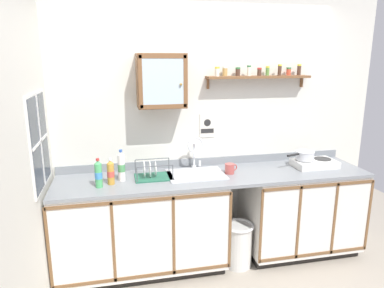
# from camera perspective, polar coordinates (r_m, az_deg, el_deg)

# --- Properties ---
(floor) EXTENTS (6.01, 6.01, 0.00)m
(floor) POSITION_cam_1_polar(r_m,az_deg,el_deg) (3.57, 4.73, -20.23)
(floor) COLOR #9E9384
(floor) RESTS_ON ground
(back_wall) EXTENTS (3.61, 0.07, 2.69)m
(back_wall) POSITION_cam_1_polar(r_m,az_deg,el_deg) (3.59, 2.36, 3.54)
(back_wall) COLOR silver
(back_wall) RESTS_ON ground
(side_wall_left) EXTENTS (0.05, 3.37, 2.69)m
(side_wall_left) POSITION_cam_1_polar(r_m,az_deg,el_deg) (2.66, -25.66, -1.71)
(side_wall_left) COLOR silver
(side_wall_left) RESTS_ON ground
(lower_cabinet_run) EXTENTS (1.56, 0.64, 0.88)m
(lower_cabinet_run) POSITION_cam_1_polar(r_m,az_deg,el_deg) (3.45, -8.19, -13.04)
(lower_cabinet_run) COLOR black
(lower_cabinet_run) RESTS_ON ground
(lower_cabinet_run_right) EXTENTS (1.16, 0.64, 0.88)m
(lower_cabinet_run_right) POSITION_cam_1_polar(r_m,az_deg,el_deg) (3.90, 16.97, -10.27)
(lower_cabinet_run_right) COLOR black
(lower_cabinet_run_right) RESTS_ON ground
(countertop) EXTENTS (2.97, 0.67, 0.03)m
(countertop) POSITION_cam_1_polar(r_m,az_deg,el_deg) (3.39, 3.76, -5.15)
(countertop) COLOR gray
(countertop) RESTS_ON lower_cabinet_run
(backsplash) EXTENTS (2.97, 0.02, 0.08)m
(backsplash) POSITION_cam_1_polar(r_m,az_deg,el_deg) (3.65, 2.44, -2.81)
(backsplash) COLOR gray
(backsplash) RESTS_ON countertop
(sink) EXTENTS (0.54, 0.44, 0.44)m
(sink) POSITION_cam_1_polar(r_m,az_deg,el_deg) (3.38, 0.65, -5.09)
(sink) COLOR silver
(sink) RESTS_ON countertop
(hot_plate_stove) EXTENTS (0.42, 0.27, 0.07)m
(hot_plate_stove) POSITION_cam_1_polar(r_m,az_deg,el_deg) (3.80, 19.16, -2.97)
(hot_plate_stove) COLOR silver
(hot_plate_stove) RESTS_ON countertop
(saucepan) EXTENTS (0.33, 0.19, 0.09)m
(saucepan) POSITION_cam_1_polar(r_m,az_deg,el_deg) (3.74, 17.74, -1.73)
(saucepan) COLOR silver
(saucepan) RESTS_ON hot_plate_stove
(bottle_juice_amber_0) EXTENTS (0.06, 0.06, 0.24)m
(bottle_juice_amber_0) POSITION_cam_1_polar(r_m,az_deg,el_deg) (3.17, -13.00, -4.52)
(bottle_juice_amber_0) COLOR gold
(bottle_juice_amber_0) RESTS_ON countertop
(bottle_opaque_white_1) EXTENTS (0.07, 0.07, 0.29)m
(bottle_opaque_white_1) POSITION_cam_1_polar(r_m,az_deg,el_deg) (3.23, -11.33, -3.58)
(bottle_opaque_white_1) COLOR white
(bottle_opaque_white_1) RESTS_ON countertop
(bottle_soda_green_2) EXTENTS (0.06, 0.06, 0.26)m
(bottle_soda_green_2) POSITION_cam_1_polar(r_m,az_deg,el_deg) (3.12, -14.87, -4.73)
(bottle_soda_green_2) COLOR #4CB266
(bottle_soda_green_2) RESTS_ON countertop
(dish_rack) EXTENTS (0.35, 0.25, 0.16)m
(dish_rack) POSITION_cam_1_polar(r_m,az_deg,el_deg) (3.29, -6.41, -4.85)
(dish_rack) COLOR #26664C
(dish_rack) RESTS_ON countertop
(mug) EXTENTS (0.13, 0.09, 0.10)m
(mug) POSITION_cam_1_polar(r_m,az_deg,el_deg) (3.41, 6.14, -3.97)
(mug) COLOR #B24C47
(mug) RESTS_ON countertop
(wall_cabinet) EXTENTS (0.45, 0.28, 0.49)m
(wall_cabinet) POSITION_cam_1_polar(r_m,az_deg,el_deg) (3.30, -4.97, 10.13)
(wall_cabinet) COLOR brown
(spice_shelf) EXTENTS (1.06, 0.14, 0.23)m
(spice_shelf) POSITION_cam_1_polar(r_m,az_deg,el_deg) (3.61, 10.60, 10.84)
(spice_shelf) COLOR brown
(warning_sign) EXTENTS (0.15, 0.01, 0.24)m
(warning_sign) POSITION_cam_1_polar(r_m,az_deg,el_deg) (3.57, 2.51, 2.97)
(warning_sign) COLOR silver
(window) EXTENTS (0.03, 0.63, 0.76)m
(window) POSITION_cam_1_polar(r_m,az_deg,el_deg) (3.02, -23.52, 0.42)
(window) COLOR #262D38
(trash_bin) EXTENTS (0.30, 0.30, 0.44)m
(trash_bin) POSITION_cam_1_polar(r_m,az_deg,el_deg) (3.60, 7.45, -15.72)
(trash_bin) COLOR silver
(trash_bin) RESTS_ON ground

